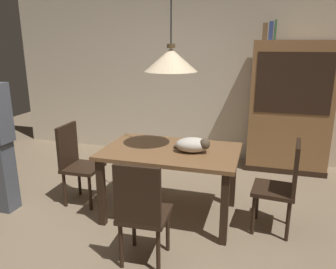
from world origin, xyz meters
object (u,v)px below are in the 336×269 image
at_px(chair_near_front, 142,210).
at_px(cat_sleeping, 193,145).
at_px(book_blue_wide, 271,31).
at_px(book_green_slim, 275,30).
at_px(dining_table, 171,159).
at_px(pendant_lamp, 171,60).
at_px(chair_left_side, 77,160).
at_px(chair_right_side, 283,183).
at_px(book_brown_thick, 265,32).
at_px(hutch_bookcase, 290,110).

xyz_separation_m(chair_near_front, cat_sleeping, (0.24, 0.86, 0.32)).
relative_size(book_blue_wide, book_green_slim, 0.92).
height_order(dining_table, book_green_slim, book_green_slim).
xyz_separation_m(dining_table, pendant_lamp, (0.00, 0.00, 1.01)).
relative_size(chair_left_side, cat_sleeping, 2.33).
relative_size(dining_table, pendant_lamp, 1.08).
bearing_deg(chair_near_front, chair_right_side, 37.77).
relative_size(dining_table, book_brown_thick, 5.83).
height_order(chair_left_side, book_blue_wide, book_blue_wide).
distance_m(chair_right_side, book_brown_thick, 2.30).
bearing_deg(book_blue_wide, chair_right_side, -83.07).
bearing_deg(pendant_lamp, book_blue_wide, 62.58).
bearing_deg(chair_right_side, book_blue_wide, 96.93).
distance_m(chair_right_side, cat_sleeping, 0.94).
height_order(cat_sleeping, hutch_bookcase, hutch_bookcase).
xyz_separation_m(dining_table, chair_right_side, (1.13, -0.01, -0.14)).
distance_m(chair_right_side, chair_left_side, 2.26).
bearing_deg(hutch_bookcase, pendant_lamp, -125.54).
bearing_deg(chair_left_side, book_green_slim, 40.01).
bearing_deg(book_brown_thick, cat_sleeping, -108.54).
height_order(dining_table, hutch_bookcase, hutch_bookcase).
distance_m(dining_table, book_brown_thick, 2.35).
relative_size(chair_near_front, book_green_slim, 3.58).
bearing_deg(pendant_lamp, chair_right_side, -0.35).
height_order(chair_near_front, chair_left_side, same).
distance_m(chair_left_side, hutch_bookcase, 2.99).
relative_size(chair_left_side, book_blue_wide, 3.88).
bearing_deg(hutch_bookcase, chair_left_side, -143.57).
bearing_deg(pendant_lamp, chair_near_front, -89.78).
distance_m(chair_right_side, pendant_lamp, 1.61).
height_order(cat_sleeping, book_green_slim, book_green_slim).
height_order(dining_table, cat_sleeping, cat_sleeping).
bearing_deg(chair_left_side, book_blue_wide, 40.79).
relative_size(dining_table, chair_right_side, 1.51).
relative_size(chair_left_side, hutch_bookcase, 0.50).
height_order(pendant_lamp, book_brown_thick, pendant_lamp).
xyz_separation_m(pendant_lamp, book_green_slim, (0.97, 1.76, 0.32)).
distance_m(chair_left_side, book_blue_wide, 3.07).
relative_size(chair_right_side, hutch_bookcase, 0.50).
bearing_deg(cat_sleeping, chair_right_side, 0.56).
relative_size(cat_sleeping, book_green_slim, 1.54).
distance_m(hutch_bookcase, book_blue_wide, 1.13).
bearing_deg(book_brown_thick, hutch_bookcase, -0.21).
xyz_separation_m(dining_table, book_green_slim, (0.97, 1.76, 1.33)).
bearing_deg(book_blue_wide, dining_table, -117.42).
xyz_separation_m(chair_right_side, hutch_bookcase, (0.13, 1.77, 0.38)).
distance_m(cat_sleeping, book_blue_wide, 2.22).
relative_size(cat_sleeping, book_blue_wide, 1.67).
distance_m(chair_left_side, cat_sleeping, 1.41).
distance_m(hutch_bookcase, book_green_slim, 1.13).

